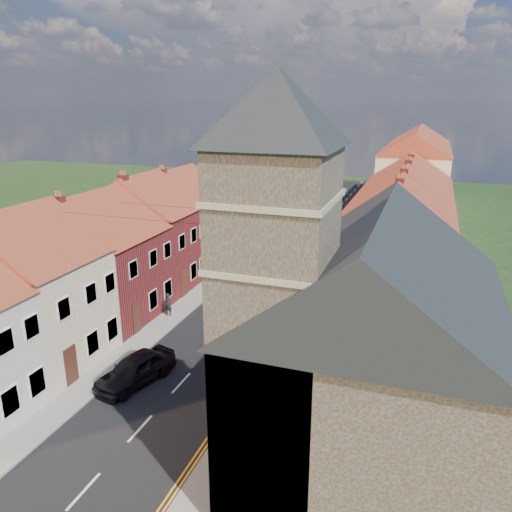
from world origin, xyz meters
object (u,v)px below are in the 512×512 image
at_px(car_near, 135,369).
at_px(car_distant, 338,192).
at_px(pedestrian_left, 168,305).
at_px(car_far, 304,215).
at_px(car_mid, 284,241).
at_px(church, 361,330).
at_px(pedestrian_right, 327,291).
at_px(lamppost, 219,242).

bearing_deg(car_near, car_distant, 105.22).
bearing_deg(pedestrian_left, car_far, 81.68).
bearing_deg(car_mid, car_near, -89.70).
bearing_deg(car_distant, church, -82.99).
height_order(church, pedestrian_right, church).
relative_size(car_distant, pedestrian_right, 2.59).
relative_size(pedestrian_left, pedestrian_right, 0.83).
bearing_deg(pedestrian_left, pedestrian_right, 25.54).
relative_size(car_near, car_far, 0.97).
xyz_separation_m(lamppost, car_near, (1.55, -14.72, -2.75)).
height_order(car_far, pedestrian_left, pedestrian_left).
xyz_separation_m(church, car_near, (-11.62, 1.96, -5.09)).
height_order(car_mid, car_distant, car_mid).
relative_size(lamppost, car_distant, 1.23).
bearing_deg(pedestrian_left, car_near, -77.54).
relative_size(lamppost, car_mid, 1.25).
distance_m(church, pedestrian_right, 16.74).
distance_m(lamppost, pedestrian_right, 9.33).
height_order(car_near, car_distant, car_near).
bearing_deg(car_mid, pedestrian_right, -59.47).
relative_size(church, lamppost, 2.53).
bearing_deg(car_near, pedestrian_right, 77.44).
xyz_separation_m(car_near, pedestrian_right, (7.36, 13.50, 0.27)).
distance_m(lamppost, car_near, 15.05).
bearing_deg(car_far, car_mid, -99.27).
distance_m(car_mid, car_far, 12.17).
bearing_deg(car_far, car_distant, 71.90).
relative_size(car_far, car_distant, 0.98).
distance_m(car_near, car_mid, 25.73).
bearing_deg(car_mid, car_far, 96.51).
xyz_separation_m(church, car_distant, (-10.86, 56.28, -5.20)).
bearing_deg(car_mid, lamppost, -99.52).
bearing_deg(car_near, lamppost, 112.05).
bearing_deg(pedestrian_right, church, 125.12).
relative_size(car_distant, pedestrian_left, 3.11).
distance_m(church, car_distant, 57.55).
bearing_deg(lamppost, car_far, 87.13).
relative_size(church, pedestrian_right, 8.05).
bearing_deg(car_far, car_near, -103.50).
xyz_separation_m(church, car_far, (-12.01, 39.81, -5.18)).
distance_m(lamppost, car_far, 23.33).
bearing_deg(car_distant, car_mid, -94.18).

